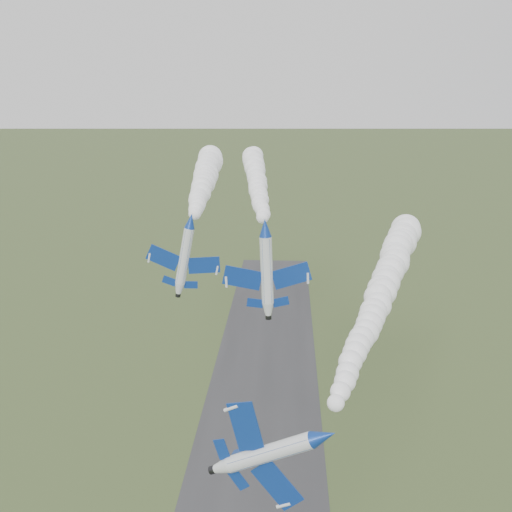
{
  "coord_description": "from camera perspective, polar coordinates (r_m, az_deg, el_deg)",
  "views": [
    {
      "loc": [
        4.8,
        -49.79,
        62.36
      ],
      "look_at": [
        0.67,
        21.86,
        41.63
      ],
      "focal_mm": 40.0,
      "sensor_mm": 36.0,
      "label": 1
    }
  ],
  "objects": [
    {
      "name": "smoke_trail_jet_lead",
      "position": [
        84.9,
        12.49,
        -3.34
      ],
      "size": [
        21.07,
        61.77,
        5.52
      ],
      "primitive_type": null,
      "rotation": [
        0.0,
        0.0,
        -0.25
      ],
      "color": "white"
    },
    {
      "name": "jet_lead",
      "position": [
        55.1,
        6.8,
        -17.54
      ],
      "size": [
        6.67,
        14.14,
        10.36
      ],
      "rotation": [
        0.0,
        1.07,
        -0.25
      ],
      "color": "silver"
    },
    {
      "name": "jet_pair_left",
      "position": [
        76.38,
        -6.56,
        3.52
      ],
      "size": [
        9.86,
        12.0,
        3.37
      ],
      "rotation": [
        0.0,
        0.19,
        0.07
      ],
      "color": "silver"
    },
    {
      "name": "runway",
      "position": [
        101.37,
        -0.12,
        -21.84
      ],
      "size": [
        24.0,
        260.0,
        0.04
      ],
      "primitive_type": "cube",
      "color": "#2E2E30",
      "rests_on": "ground"
    },
    {
      "name": "smoke_trail_jet_pair_left",
      "position": [
        104.83,
        -5.15,
        7.57
      ],
      "size": [
        8.94,
        53.4,
        5.4
      ],
      "primitive_type": null,
      "rotation": [
        0.0,
        0.0,
        0.07
      ],
      "color": "white"
    },
    {
      "name": "smoke_trail_jet_pair_right",
      "position": [
        115.28,
        0.03,
        7.87
      ],
      "size": [
        10.81,
        74.3,
        4.94
      ],
      "primitive_type": null,
      "rotation": [
        0.0,
        0.0,
        0.08
      ],
      "color": "white"
    },
    {
      "name": "jet_pair_right",
      "position": [
        75.2,
        0.92,
        2.85
      ],
      "size": [
        11.91,
        14.23,
        3.52
      ],
      "rotation": [
        0.0,
        -0.04,
        0.08
      ],
      "color": "silver"
    }
  ]
}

